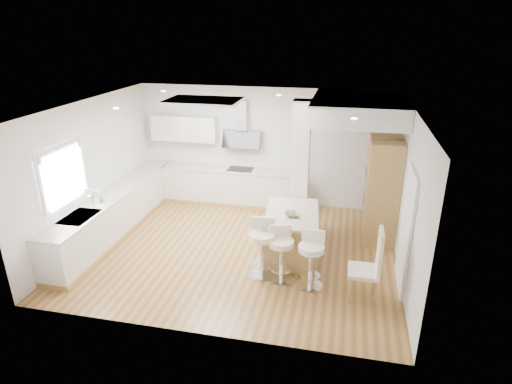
% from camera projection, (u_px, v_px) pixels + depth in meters
% --- Properties ---
extents(ground, '(6.00, 6.00, 0.00)m').
position_uv_depth(ground, '(239.00, 249.00, 8.42)').
color(ground, olive).
rests_on(ground, ground).
extents(ceiling, '(6.00, 5.00, 0.02)m').
position_uv_depth(ceiling, '(239.00, 249.00, 8.42)').
color(ceiling, white).
rests_on(ceiling, ground).
extents(wall_back, '(6.00, 0.04, 2.80)m').
position_uv_depth(wall_back, '(264.00, 147.00, 10.17)').
color(wall_back, silver).
rests_on(wall_back, ground).
extents(wall_left, '(0.04, 5.00, 2.80)m').
position_uv_depth(wall_left, '(91.00, 171.00, 8.49)').
color(wall_left, silver).
rests_on(wall_left, ground).
extents(wall_right, '(0.04, 5.00, 2.80)m').
position_uv_depth(wall_right, '(407.00, 195.00, 7.31)').
color(wall_right, silver).
rests_on(wall_right, ground).
extents(skylight, '(4.10, 2.10, 0.06)m').
position_uv_depth(skylight, '(204.00, 101.00, 8.09)').
color(skylight, white).
rests_on(skylight, ground).
extents(window_left, '(0.06, 1.28, 1.07)m').
position_uv_depth(window_left, '(63.00, 172.00, 7.55)').
color(window_left, silver).
rests_on(window_left, ground).
extents(doorway_right, '(0.05, 1.00, 2.10)m').
position_uv_depth(doorway_right, '(406.00, 232.00, 6.92)').
color(doorway_right, '#433C34').
rests_on(doorway_right, ground).
extents(counter_left, '(0.63, 4.50, 1.35)m').
position_uv_depth(counter_left, '(117.00, 211.00, 8.99)').
color(counter_left, '#B18C4B').
rests_on(counter_left, ground).
extents(counter_back, '(3.62, 0.63, 2.50)m').
position_uv_depth(counter_back, '(224.00, 176.00, 10.36)').
color(counter_back, '#B18C4B').
rests_on(counter_back, ground).
extents(pillar, '(0.35, 0.35, 2.80)m').
position_uv_depth(pillar, '(300.00, 170.00, 8.56)').
color(pillar, white).
rests_on(pillar, ground).
extents(soffit, '(1.78, 2.20, 0.40)m').
position_uv_depth(soffit, '(359.00, 108.00, 8.32)').
color(soffit, white).
rests_on(soffit, ground).
extents(oven_column, '(0.63, 1.21, 2.10)m').
position_uv_depth(oven_column, '(381.00, 188.00, 8.62)').
color(oven_column, '#B18C4B').
rests_on(oven_column, ground).
extents(peninsula, '(1.08, 1.53, 0.95)m').
position_uv_depth(peninsula, '(291.00, 234.00, 8.06)').
color(peninsula, '#B18C4B').
rests_on(peninsula, ground).
extents(bar_stool_a, '(0.52, 0.52, 1.06)m').
position_uv_depth(bar_stool_a, '(262.00, 245.00, 7.34)').
color(bar_stool_a, silver).
rests_on(bar_stool_a, ground).
extents(bar_stool_b, '(0.55, 0.55, 0.98)m').
position_uv_depth(bar_stool_b, '(281.00, 251.00, 7.24)').
color(bar_stool_b, silver).
rests_on(bar_stool_b, ground).
extents(bar_stool_c, '(0.48, 0.48, 0.99)m').
position_uv_depth(bar_stool_c, '(311.00, 257.00, 7.04)').
color(bar_stool_c, silver).
rests_on(bar_stool_c, ground).
extents(dining_chair, '(0.48, 0.48, 1.23)m').
position_uv_depth(dining_chair, '(371.00, 263.00, 6.67)').
color(dining_chair, beige).
rests_on(dining_chair, ground).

